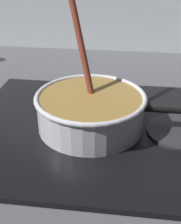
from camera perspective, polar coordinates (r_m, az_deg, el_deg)
name	(u,v)px	position (r m, az deg, el deg)	size (l,w,h in m)	color
ground	(67,196)	(0.57, -4.39, -15.18)	(2.40, 1.60, 0.04)	#4C4C51
hob_plate	(90,128)	(0.70, 0.00, -3.06)	(0.56, 0.48, 0.01)	black
burner_ring	(90,125)	(0.70, 0.00, -2.36)	(0.18, 0.18, 0.01)	#592D0C
spare_burner	(180,131)	(0.70, 16.17, -3.41)	(0.15, 0.15, 0.01)	#262628
cooking_pan	(91,110)	(0.68, 0.13, 0.44)	(0.38, 0.24, 0.32)	silver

